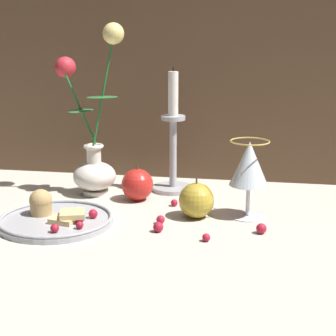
# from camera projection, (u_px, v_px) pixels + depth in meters

# --- Properties ---
(ground_plane) EXTENTS (2.40, 2.40, 0.00)m
(ground_plane) POSITION_uv_depth(u_px,v_px,m) (159.00, 213.00, 1.17)
(ground_plane) COLOR #B7B2A3
(ground_plane) RESTS_ON ground
(vase) EXTENTS (0.17, 0.10, 0.39)m
(vase) POSITION_uv_depth(u_px,v_px,m) (93.00, 147.00, 1.28)
(vase) COLOR silver
(vase) RESTS_ON ground_plane
(plate_with_pastries) EXTENTS (0.23, 0.23, 0.06)m
(plate_with_pastries) POSITION_uv_depth(u_px,v_px,m) (55.00, 217.00, 1.11)
(plate_with_pastries) COLOR #A3A3A8
(plate_with_pastries) RESTS_ON ground_plane
(wine_glass) EXTENTS (0.08, 0.08, 0.16)m
(wine_glass) POSITION_uv_depth(u_px,v_px,m) (249.00, 167.00, 1.13)
(wine_glass) COLOR silver
(wine_glass) RESTS_ON ground_plane
(candlestick) EXTENTS (0.10, 0.10, 0.29)m
(candlestick) POSITION_uv_depth(u_px,v_px,m) (174.00, 149.00, 1.31)
(candlestick) COLOR #A3A3A8
(candlestick) RESTS_ON ground_plane
(apple_beside_vase) EXTENTS (0.07, 0.07, 0.08)m
(apple_beside_vase) POSITION_uv_depth(u_px,v_px,m) (137.00, 185.00, 1.25)
(apple_beside_vase) COLOR red
(apple_beside_vase) RESTS_ON ground_plane
(apple_near_glass) EXTENTS (0.07, 0.07, 0.08)m
(apple_near_glass) POSITION_uv_depth(u_px,v_px,m) (196.00, 200.00, 1.14)
(apple_near_glass) COLOR #B2932D
(apple_near_glass) RESTS_ON ground_plane
(berry_near_plate) EXTENTS (0.02, 0.02, 0.02)m
(berry_near_plate) POSITION_uv_depth(u_px,v_px,m) (174.00, 203.00, 1.22)
(berry_near_plate) COLOR #AD192D
(berry_near_plate) RESTS_ON ground_plane
(berry_front_center) EXTENTS (0.02, 0.02, 0.02)m
(berry_front_center) POSITION_uv_depth(u_px,v_px,m) (261.00, 229.00, 1.05)
(berry_front_center) COLOR #AD192D
(berry_front_center) RESTS_ON ground_plane
(berry_by_glass_stem) EXTENTS (0.02, 0.02, 0.02)m
(berry_by_glass_stem) POSITION_uv_depth(u_px,v_px,m) (158.00, 227.00, 1.06)
(berry_by_glass_stem) COLOR #AD192D
(berry_by_glass_stem) RESTS_ON ground_plane
(berry_under_candlestick) EXTENTS (0.01, 0.01, 0.01)m
(berry_under_candlestick) POSITION_uv_depth(u_px,v_px,m) (206.00, 237.00, 1.02)
(berry_under_candlestick) COLOR #AD192D
(berry_under_candlestick) RESTS_ON ground_plane
(berry_far_right) EXTENTS (0.02, 0.02, 0.02)m
(berry_far_right) POSITION_uv_depth(u_px,v_px,m) (161.00, 220.00, 1.11)
(berry_far_right) COLOR #AD192D
(berry_far_right) RESTS_ON ground_plane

